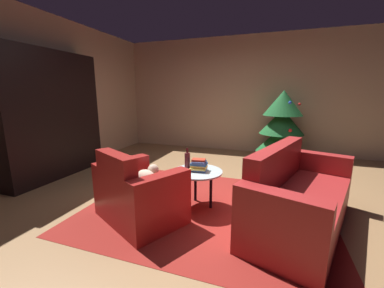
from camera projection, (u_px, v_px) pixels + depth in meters
ground_plane at (209, 200)px, 3.18m from camera, size 7.26×7.26×0.00m
wall_back at (243, 95)px, 5.73m from camera, size 6.05×0.06×2.74m
wall_left at (34, 95)px, 3.86m from camera, size 0.06×6.17×2.74m
area_rug at (207, 208)px, 2.95m from camera, size 2.86×2.32×0.01m
bookshelf_unit at (58, 116)px, 4.02m from camera, size 0.38×1.77×2.08m
armchair_red at (138, 195)px, 2.63m from camera, size 1.15×1.04×0.81m
couch_red at (298, 199)px, 2.51m from camera, size 1.25×1.88×0.85m
coffee_table at (198, 175)px, 2.91m from camera, size 0.61×0.61×0.47m
book_stack_on_table at (199, 166)px, 2.88m from camera, size 0.22×0.19×0.15m
bottle_on_table at (187, 160)px, 2.98m from camera, size 0.07×0.07×0.26m
decorated_tree at (282, 124)px, 5.01m from camera, size 1.02×1.02×1.48m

